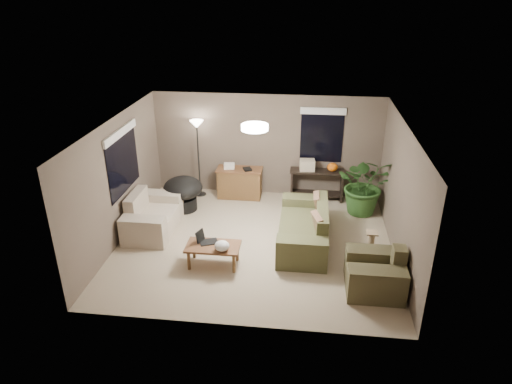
# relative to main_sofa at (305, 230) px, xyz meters

# --- Properties ---
(room_shell) EXTENTS (5.50, 5.50, 5.50)m
(room_shell) POSITION_rel_main_sofa_xyz_m (-1.01, -0.14, 0.96)
(room_shell) COLOR tan
(room_shell) RESTS_ON ground
(main_sofa) EXTENTS (0.95, 2.20, 0.85)m
(main_sofa) POSITION_rel_main_sofa_xyz_m (0.00, 0.00, 0.00)
(main_sofa) COLOR #45462A
(main_sofa) RESTS_ON ground
(throw_pillows) EXTENTS (0.35, 1.37, 0.47)m
(throw_pillows) POSITION_rel_main_sofa_xyz_m (0.26, -0.00, 0.36)
(throw_pillows) COLOR #8C7251
(throw_pillows) RESTS_ON main_sofa
(loveseat) EXTENTS (0.90, 1.60, 0.85)m
(loveseat) POSITION_rel_main_sofa_xyz_m (-3.26, 0.15, 0.00)
(loveseat) COLOR beige
(loveseat) RESTS_ON ground
(armchair) EXTENTS (0.95, 1.00, 0.85)m
(armchair) POSITION_rel_main_sofa_xyz_m (1.23, -1.43, 0.00)
(armchair) COLOR #4A462C
(armchair) RESTS_ON ground
(coffee_table) EXTENTS (1.00, 0.55, 0.42)m
(coffee_table) POSITION_rel_main_sofa_xyz_m (-1.68, -1.03, 0.06)
(coffee_table) COLOR brown
(coffee_table) RESTS_ON ground
(laptop) EXTENTS (0.43, 0.34, 0.24)m
(laptop) POSITION_rel_main_sofa_xyz_m (-1.85, -0.93, 0.19)
(laptop) COLOR black
(laptop) RESTS_ON coffee_table
(plastic_bag) EXTENTS (0.28, 0.26, 0.19)m
(plastic_bag) POSITION_rel_main_sofa_xyz_m (-1.48, -1.18, 0.22)
(plastic_bag) COLOR white
(plastic_bag) RESTS_ON coffee_table
(desk) EXTENTS (1.10, 0.50, 0.75)m
(desk) POSITION_rel_main_sofa_xyz_m (-1.64, 2.01, 0.08)
(desk) COLOR brown
(desk) RESTS_ON ground
(desk_papers) EXTENTS (0.71, 0.30, 0.12)m
(desk_papers) POSITION_rel_main_sofa_xyz_m (-1.80, 2.00, 0.51)
(desk_papers) COLOR silver
(desk_papers) RESTS_ON desk
(console_table) EXTENTS (1.30, 0.40, 0.75)m
(console_table) POSITION_rel_main_sofa_xyz_m (0.23, 2.11, 0.14)
(console_table) COLOR black
(console_table) RESTS_ON ground
(pumpkin) EXTENTS (0.28, 0.28, 0.20)m
(pumpkin) POSITION_rel_main_sofa_xyz_m (0.58, 2.11, 0.56)
(pumpkin) COLOR orange
(pumpkin) RESTS_ON console_table
(cardboard_box) EXTENTS (0.37, 0.29, 0.26)m
(cardboard_box) POSITION_rel_main_sofa_xyz_m (-0.02, 2.11, 0.59)
(cardboard_box) COLOR beige
(cardboard_box) RESTS_ON console_table
(papasan_chair) EXTENTS (1.07, 1.07, 0.80)m
(papasan_chair) POSITION_rel_main_sofa_xyz_m (-2.84, 1.18, 0.17)
(papasan_chair) COLOR black
(papasan_chair) RESTS_ON ground
(floor_lamp) EXTENTS (0.32, 0.32, 1.91)m
(floor_lamp) POSITION_rel_main_sofa_xyz_m (-2.65, 2.03, 1.30)
(floor_lamp) COLOR black
(floor_lamp) RESTS_ON ground
(ceiling_fixture) EXTENTS (0.50, 0.50, 0.10)m
(ceiling_fixture) POSITION_rel_main_sofa_xyz_m (-1.01, -0.14, 2.15)
(ceiling_fixture) COLOR white
(ceiling_fixture) RESTS_ON room_shell
(houseplant) EXTENTS (1.27, 1.41, 1.10)m
(houseplant) POSITION_rel_main_sofa_xyz_m (1.31, 1.51, 0.26)
(houseplant) COLOR #2D5923
(houseplant) RESTS_ON ground
(cat_scratching_post) EXTENTS (0.32, 0.32, 0.50)m
(cat_scratching_post) POSITION_rel_main_sofa_xyz_m (1.28, -0.32, -0.08)
(cat_scratching_post) COLOR tan
(cat_scratching_post) RESTS_ON ground
(window_left) EXTENTS (0.05, 1.56, 1.33)m
(window_left) POSITION_rel_main_sofa_xyz_m (-3.74, 0.16, 1.49)
(window_left) COLOR black
(window_left) RESTS_ON room_shell
(window_back) EXTENTS (1.06, 0.05, 1.33)m
(window_back) POSITION_rel_main_sofa_xyz_m (0.29, 2.34, 1.49)
(window_back) COLOR black
(window_back) RESTS_ON room_shell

